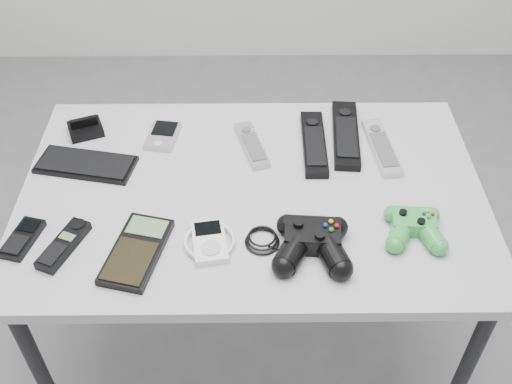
{
  "coord_description": "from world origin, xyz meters",
  "views": [
    {
      "loc": [
        -0.07,
        -1.02,
        1.64
      ],
      "look_at": [
        -0.06,
        -0.06,
        0.73
      ],
      "focal_mm": 42.0,
      "sensor_mm": 36.0,
      "label": 1
    }
  ],
  "objects_px": {
    "remote_black_b": "(346,134)",
    "controller_green": "(414,226)",
    "calculator": "(137,251)",
    "controller_black": "(312,241)",
    "remote_silver_a": "(252,144)",
    "remote_silver_b": "(381,147)",
    "desk": "(253,209)",
    "pda_keyboard": "(86,164)",
    "remote_black_a": "(314,143)",
    "cordless_handset": "(64,245)",
    "pda": "(163,135)",
    "mobile_phone": "(22,238)",
    "mp3_player": "(209,241)"
  },
  "relations": [
    {
      "from": "remote_silver_b",
      "to": "controller_green",
      "type": "relative_size",
      "value": 1.53
    },
    {
      "from": "pda_keyboard",
      "to": "remote_silver_a",
      "type": "bearing_deg",
      "value": 21.05
    },
    {
      "from": "pda",
      "to": "mobile_phone",
      "type": "bearing_deg",
      "value": -117.83
    },
    {
      "from": "remote_black_b",
      "to": "controller_green",
      "type": "bearing_deg",
      "value": -67.79
    },
    {
      "from": "pda_keyboard",
      "to": "cordless_handset",
      "type": "distance_m",
      "value": 0.26
    },
    {
      "from": "remote_black_b",
      "to": "mobile_phone",
      "type": "bearing_deg",
      "value": -150.01
    },
    {
      "from": "calculator",
      "to": "remote_black_a",
      "type": "bearing_deg",
      "value": 55.35
    },
    {
      "from": "remote_silver_a",
      "to": "remote_black_b",
      "type": "xyz_separation_m",
      "value": [
        0.24,
        0.04,
        0.0
      ]
    },
    {
      "from": "desk",
      "to": "pda_keyboard",
      "type": "bearing_deg",
      "value": 167.91
    },
    {
      "from": "remote_black_b",
      "to": "desk",
      "type": "bearing_deg",
      "value": -136.76
    },
    {
      "from": "remote_black_b",
      "to": "calculator",
      "type": "distance_m",
      "value": 0.61
    },
    {
      "from": "remote_silver_b",
      "to": "desk",
      "type": "bearing_deg",
      "value": -162.37
    },
    {
      "from": "mobile_phone",
      "to": "calculator",
      "type": "height_order",
      "value": "same"
    },
    {
      "from": "remote_silver_b",
      "to": "controller_black",
      "type": "relative_size",
      "value": 0.76
    },
    {
      "from": "pda",
      "to": "remote_silver_b",
      "type": "bearing_deg",
      "value": 3.39
    },
    {
      "from": "pda_keyboard",
      "to": "calculator",
      "type": "relative_size",
      "value": 1.2
    },
    {
      "from": "remote_silver_a",
      "to": "controller_green",
      "type": "height_order",
      "value": "controller_green"
    },
    {
      "from": "desk",
      "to": "pda",
      "type": "xyz_separation_m",
      "value": [
        -0.22,
        0.19,
        0.07
      ]
    },
    {
      "from": "remote_silver_a",
      "to": "mobile_phone",
      "type": "distance_m",
      "value": 0.57
    },
    {
      "from": "remote_silver_a",
      "to": "remote_silver_b",
      "type": "height_order",
      "value": "remote_silver_b"
    },
    {
      "from": "pda_keyboard",
      "to": "pda",
      "type": "bearing_deg",
      "value": 43.12
    },
    {
      "from": "pda",
      "to": "mp3_player",
      "type": "xyz_separation_m",
      "value": [
        0.13,
        -0.36,
        0.0
      ]
    },
    {
      "from": "desk",
      "to": "remote_silver_b",
      "type": "height_order",
      "value": "remote_silver_b"
    },
    {
      "from": "remote_silver_a",
      "to": "controller_black",
      "type": "xyz_separation_m",
      "value": [
        0.12,
        -0.33,
        0.02
      ]
    },
    {
      "from": "pda",
      "to": "cordless_handset",
      "type": "relative_size",
      "value": 0.78
    },
    {
      "from": "cordless_handset",
      "to": "controller_green",
      "type": "bearing_deg",
      "value": 25.29
    },
    {
      "from": "pda_keyboard",
      "to": "desk",
      "type": "bearing_deg",
      "value": -0.77
    },
    {
      "from": "mobile_phone",
      "to": "pda",
      "type": "bearing_deg",
      "value": 67.89
    },
    {
      "from": "desk",
      "to": "remote_black_a",
      "type": "distance_m",
      "value": 0.23
    },
    {
      "from": "remote_black_a",
      "to": "controller_green",
      "type": "height_order",
      "value": "controller_green"
    },
    {
      "from": "mp3_player",
      "to": "desk",
      "type": "bearing_deg",
      "value": 52.47
    },
    {
      "from": "calculator",
      "to": "mp3_player",
      "type": "distance_m",
      "value": 0.15
    },
    {
      "from": "remote_silver_a",
      "to": "remote_silver_b",
      "type": "bearing_deg",
      "value": -18.1
    },
    {
      "from": "controller_black",
      "to": "pda",
      "type": "bearing_deg",
      "value": 137.15
    },
    {
      "from": "cordless_handset",
      "to": "controller_green",
      "type": "relative_size",
      "value": 1.02
    },
    {
      "from": "remote_silver_a",
      "to": "remote_black_a",
      "type": "xyz_separation_m",
      "value": [
        0.15,
        0.0,
        0.0
      ]
    },
    {
      "from": "pda_keyboard",
      "to": "remote_black_b",
      "type": "distance_m",
      "value": 0.64
    },
    {
      "from": "remote_black_a",
      "to": "controller_black",
      "type": "bearing_deg",
      "value": -94.49
    },
    {
      "from": "pda",
      "to": "calculator",
      "type": "relative_size",
      "value": 0.57
    },
    {
      "from": "controller_black",
      "to": "remote_black_a",
      "type": "bearing_deg",
      "value": 89.13
    },
    {
      "from": "desk",
      "to": "remote_silver_a",
      "type": "height_order",
      "value": "remote_silver_a"
    },
    {
      "from": "pda_keyboard",
      "to": "remote_silver_a",
      "type": "relative_size",
      "value": 1.33
    },
    {
      "from": "remote_black_b",
      "to": "controller_green",
      "type": "distance_m",
      "value": 0.34
    },
    {
      "from": "pda_keyboard",
      "to": "controller_green",
      "type": "bearing_deg",
      "value": -5.46
    },
    {
      "from": "remote_silver_b",
      "to": "remote_black_a",
      "type": "bearing_deg",
      "value": 168.93
    },
    {
      "from": "pda_keyboard",
      "to": "remote_silver_b",
      "type": "bearing_deg",
      "value": 15.74
    },
    {
      "from": "remote_black_b",
      "to": "remote_silver_b",
      "type": "height_order",
      "value": "remote_black_b"
    },
    {
      "from": "pda",
      "to": "remote_silver_a",
      "type": "xyz_separation_m",
      "value": [
        0.22,
        -0.04,
        0.0
      ]
    },
    {
      "from": "calculator",
      "to": "controller_black",
      "type": "bearing_deg",
      "value": 15.21
    },
    {
      "from": "mp3_player",
      "to": "pda",
      "type": "bearing_deg",
      "value": 101.44
    }
  ]
}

